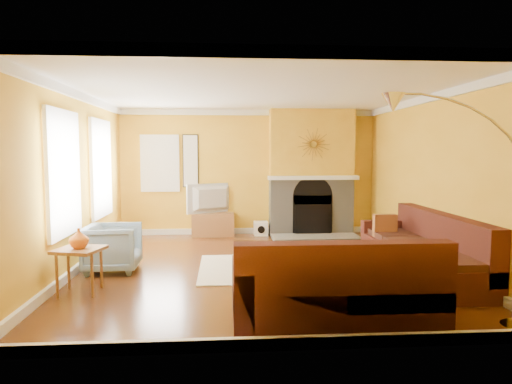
{
  "coord_description": "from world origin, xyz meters",
  "views": [
    {
      "loc": [
        -0.54,
        -6.94,
        1.79
      ],
      "look_at": [
        -0.02,
        0.4,
        1.14
      ],
      "focal_mm": 32.0,
      "sensor_mm": 36.0,
      "label": 1
    }
  ],
  "objects": [
    {
      "name": "book",
      "position": [
        0.35,
        -0.36,
        0.38
      ],
      "size": [
        0.21,
        0.26,
        0.02
      ],
      "primitive_type": "imported",
      "rotation": [
        0.0,
        0.0,
        0.13
      ],
      "color": "white",
      "rests_on": "coffee_table"
    },
    {
      "name": "wall_right",
      "position": [
        2.76,
        0.0,
        1.35
      ],
      "size": [
        0.02,
        6.0,
        2.7
      ],
      "primitive_type": "cube",
      "color": "yellow",
      "rests_on": "ground"
    },
    {
      "name": "armchair",
      "position": [
        -2.2,
        -0.07,
        0.36
      ],
      "size": [
        0.8,
        0.78,
        0.72
      ],
      "primitive_type": "imported",
      "rotation": [
        0.0,
        0.0,
        1.59
      ],
      "color": "#7A90A0",
      "rests_on": "floor"
    },
    {
      "name": "arc_lamp",
      "position": [
        1.79,
        -2.72,
        1.17
      ],
      "size": [
        1.47,
        0.36,
        2.33
      ],
      "primitive_type": null,
      "color": "silver",
      "rests_on": "floor"
    },
    {
      "name": "side_table",
      "position": [
        -2.37,
        -1.13,
        0.29
      ],
      "size": [
        0.64,
        0.64,
        0.58
      ],
      "primitive_type": null,
      "rotation": [
        0.0,
        0.0,
        -0.26
      ],
      "color": "#9A6538",
      "rests_on": "floor"
    },
    {
      "name": "mantel",
      "position": [
        1.35,
        2.56,
        1.25
      ],
      "size": [
        1.92,
        0.22,
        0.08
      ],
      "primitive_type": "cube",
      "color": "white",
      "rests_on": "fireplace"
    },
    {
      "name": "crown_molding",
      "position": [
        0.0,
        0.0,
        2.64
      ],
      "size": [
        5.5,
        6.0,
        0.12
      ],
      "primitive_type": null,
      "color": "white",
      "rests_on": "ceiling"
    },
    {
      "name": "fireplace",
      "position": [
        1.35,
        2.8,
        1.35
      ],
      "size": [
        1.8,
        0.4,
        2.7
      ],
      "primitive_type": null,
      "color": "gray",
      "rests_on": "floor"
    },
    {
      "name": "wall_left",
      "position": [
        -2.76,
        0.0,
        1.35
      ],
      "size": [
        0.02,
        6.0,
        2.7
      ],
      "primitive_type": "cube",
      "color": "yellow",
      "rests_on": "ground"
    },
    {
      "name": "floor",
      "position": [
        0.0,
        0.0,
        -0.01
      ],
      "size": [
        5.5,
        6.0,
        0.02
      ],
      "primitive_type": "cube",
      "color": "brown",
      "rests_on": "ground"
    },
    {
      "name": "ceiling",
      "position": [
        0.0,
        0.0,
        2.71
      ],
      "size": [
        5.5,
        6.0,
        0.02
      ],
      "primitive_type": "cube",
      "color": "white",
      "rests_on": "ground"
    },
    {
      "name": "rug",
      "position": [
        0.28,
        -0.07,
        0.01
      ],
      "size": [
        2.4,
        1.8,
        0.02
      ],
      "primitive_type": "cube",
      "color": "beige",
      "rests_on": "floor"
    },
    {
      "name": "window_left_near",
      "position": [
        -2.72,
        1.3,
        1.5
      ],
      "size": [
        0.06,
        1.22,
        1.72
      ],
      "primitive_type": "cube",
      "color": "white",
      "rests_on": "wall_left"
    },
    {
      "name": "wall_back",
      "position": [
        0.0,
        3.01,
        1.35
      ],
      "size": [
        5.5,
        0.02,
        2.7
      ],
      "primitive_type": "cube",
      "color": "yellow",
      "rests_on": "ground"
    },
    {
      "name": "baseboard",
      "position": [
        0.0,
        0.0,
        0.06
      ],
      "size": [
        5.5,
        6.0,
        0.12
      ],
      "primitive_type": null,
      "color": "white",
      "rests_on": "floor"
    },
    {
      "name": "window_back",
      "position": [
        -1.9,
        2.96,
        1.55
      ],
      "size": [
        0.82,
        0.06,
        1.22
      ],
      "primitive_type": "cube",
      "color": "white",
      "rests_on": "wall_back"
    },
    {
      "name": "vase",
      "position": [
        -2.37,
        -1.13,
        0.71
      ],
      "size": [
        0.29,
        0.29,
        0.25
      ],
      "primitive_type": "imported",
      "rotation": [
        0.0,
        0.0,
        0.24
      ],
      "color": "orange",
      "rests_on": "side_table"
    },
    {
      "name": "sunburst",
      "position": [
        1.35,
        2.57,
        1.95
      ],
      "size": [
        0.7,
        0.04,
        0.7
      ],
      "primitive_type": null,
      "color": "olive",
      "rests_on": "fireplace"
    },
    {
      "name": "coffee_table",
      "position": [
        0.49,
        -0.46,
        0.18
      ],
      "size": [
        0.99,
        0.99,
        0.36
      ],
      "primitive_type": null,
      "rotation": [
        0.0,
        0.0,
        0.07
      ],
      "color": "white",
      "rests_on": "floor"
    },
    {
      "name": "wall_art",
      "position": [
        -1.25,
        2.97,
        1.6
      ],
      "size": [
        0.34,
        0.04,
        1.14
      ],
      "primitive_type": "cube",
      "color": "white",
      "rests_on": "wall_back"
    },
    {
      "name": "wall_front",
      "position": [
        0.0,
        -3.01,
        1.35
      ],
      "size": [
        5.5,
        0.02,
        2.7
      ],
      "primitive_type": "cube",
      "color": "yellow",
      "rests_on": "ground"
    },
    {
      "name": "subwoofer",
      "position": [
        0.25,
        2.74,
        0.15
      ],
      "size": [
        0.3,
        0.3,
        0.3
      ],
      "primitive_type": "cube",
      "color": "white",
      "rests_on": "floor"
    },
    {
      "name": "window_left_far",
      "position": [
        -2.72,
        -0.6,
        1.5
      ],
      "size": [
        0.06,
        1.22,
        1.72
      ],
      "primitive_type": "cube",
      "color": "white",
      "rests_on": "wall_left"
    },
    {
      "name": "tv",
      "position": [
        -0.77,
        2.73,
        0.81
      ],
      "size": [
        1.04,
        0.64,
        0.63
      ],
      "primitive_type": "imported",
      "rotation": [
        0.0,
        0.0,
        3.62
      ],
      "color": "black",
      "rests_on": "media_console"
    },
    {
      "name": "media_console",
      "position": [
        -0.77,
        2.73,
        0.24
      ],
      "size": [
        0.89,
        0.4,
        0.49
      ],
      "primitive_type": "cube",
      "color": "#9A6538",
      "rests_on": "floor"
    },
    {
      "name": "hearth",
      "position": [
        1.35,
        2.25,
        0.03
      ],
      "size": [
        1.8,
        0.7,
        0.06
      ],
      "primitive_type": "cube",
      "color": "gray",
      "rests_on": "floor"
    },
    {
      "name": "sectional_sofa",
      "position": [
        1.15,
        -0.95,
        0.45
      ],
      "size": [
        3.2,
        3.5,
        0.9
      ],
      "primitive_type": null,
      "color": "#4F2019",
      "rests_on": "floor"
    }
  ]
}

